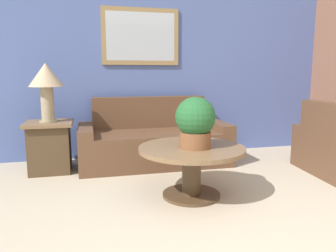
# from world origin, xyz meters

# --- Properties ---
(wall_back) EXTENTS (7.09, 0.09, 2.60)m
(wall_back) POSITION_xyz_m (-0.01, 3.25, 1.31)
(wall_back) COLOR #5166A8
(wall_back) RESTS_ON ground_plane
(couch_main) EXTENTS (1.91, 0.85, 0.86)m
(couch_main) POSITION_xyz_m (-0.14, 2.76, 0.28)
(couch_main) COLOR brown
(couch_main) RESTS_ON ground_plane
(coffee_table) EXTENTS (1.01, 1.01, 0.49)m
(coffee_table) POSITION_xyz_m (-0.02, 1.51, 0.35)
(coffee_table) COLOR #4C3823
(coffee_table) RESTS_ON ground_plane
(side_table) EXTENTS (0.55, 0.55, 0.60)m
(side_table) POSITION_xyz_m (-1.42, 2.70, 0.31)
(side_table) COLOR #4C3823
(side_table) RESTS_ON ground_plane
(table_lamp) EXTENTS (0.40, 0.40, 0.69)m
(table_lamp) POSITION_xyz_m (-1.42, 2.70, 1.09)
(table_lamp) COLOR tan
(table_lamp) RESTS_ON side_table
(potted_plant_on_table) EXTENTS (0.37, 0.37, 0.48)m
(potted_plant_on_table) POSITION_xyz_m (0.00, 1.46, 0.74)
(potted_plant_on_table) COLOR brown
(potted_plant_on_table) RESTS_ON coffee_table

